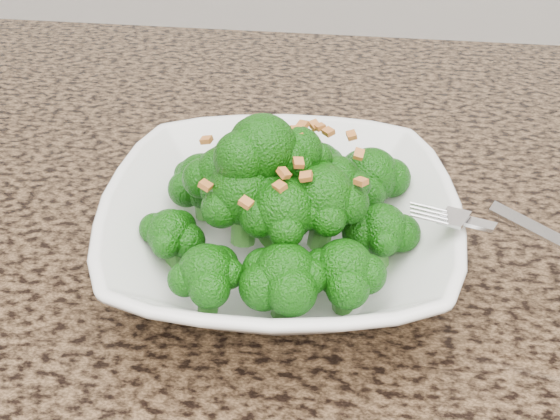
# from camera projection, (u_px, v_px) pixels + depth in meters

# --- Properties ---
(granite_counter) EXTENTS (1.64, 1.04, 0.03)m
(granite_counter) POSITION_uv_depth(u_px,v_px,m) (233.00, 343.00, 0.47)
(granite_counter) COLOR brown
(granite_counter) RESTS_ON cabinet
(bowl) EXTENTS (0.27, 0.27, 0.06)m
(bowl) POSITION_uv_depth(u_px,v_px,m) (280.00, 232.00, 0.50)
(bowl) COLOR white
(bowl) RESTS_ON granite_counter
(broccoli_pile) EXTENTS (0.22, 0.22, 0.08)m
(broccoli_pile) POSITION_uv_depth(u_px,v_px,m) (280.00, 148.00, 0.46)
(broccoli_pile) COLOR #115609
(broccoli_pile) RESTS_ON bowl
(garlic_topping) EXTENTS (0.13, 0.13, 0.01)m
(garlic_topping) POSITION_uv_depth(u_px,v_px,m) (280.00, 90.00, 0.43)
(garlic_topping) COLOR orange
(garlic_topping) RESTS_ON broccoli_pile
(fork) EXTENTS (0.16, 0.09, 0.01)m
(fork) POSITION_uv_depth(u_px,v_px,m) (486.00, 225.00, 0.45)
(fork) COLOR silver
(fork) RESTS_ON bowl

